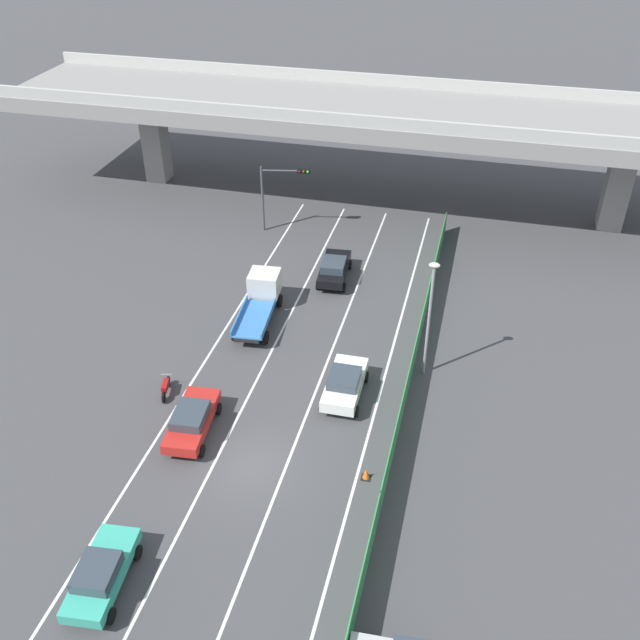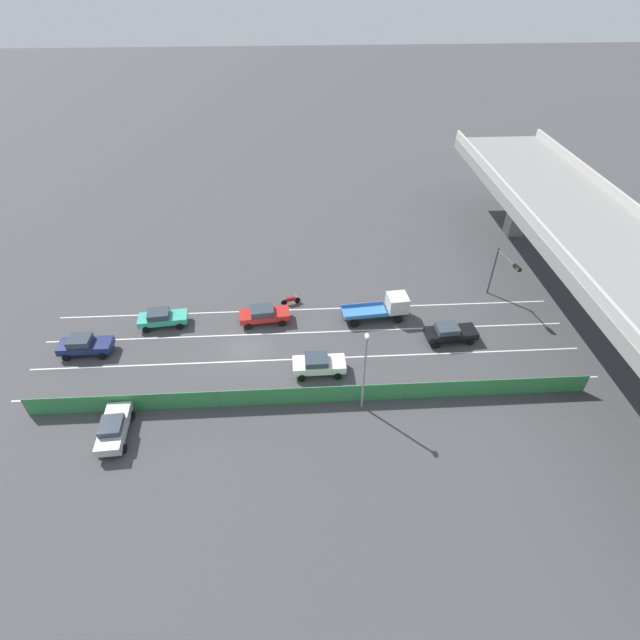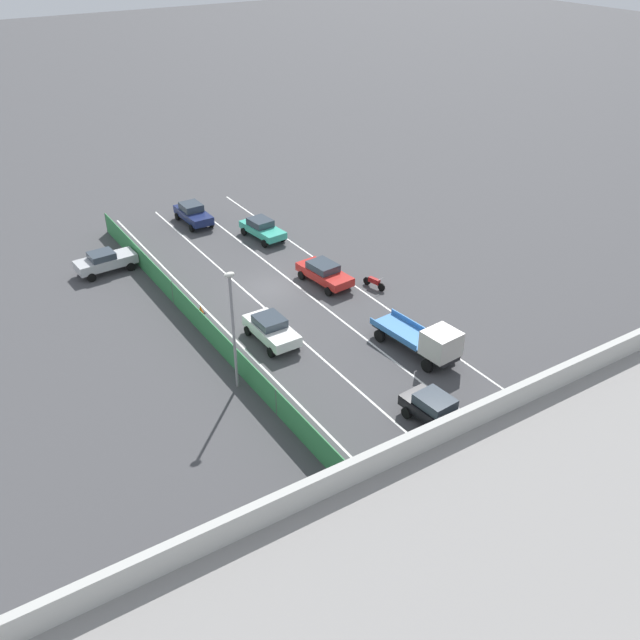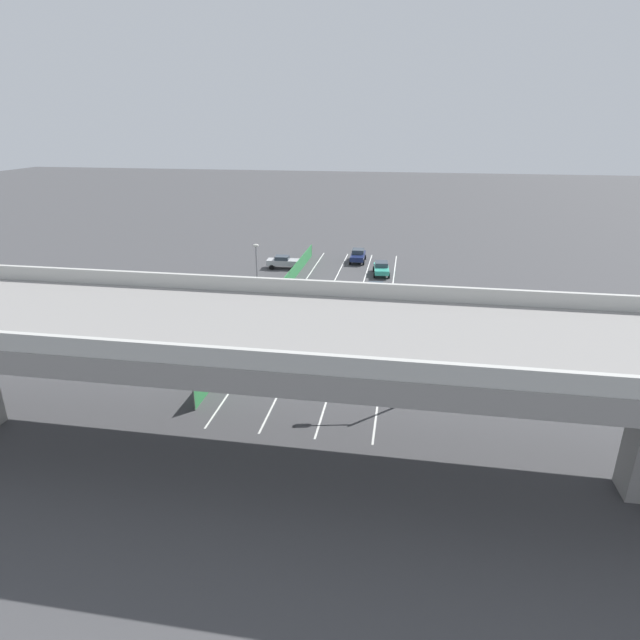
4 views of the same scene
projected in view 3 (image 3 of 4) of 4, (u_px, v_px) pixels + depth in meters
name	position (u px, v px, depth m)	size (l,w,h in m)	color
ground_plane	(271.00, 288.00, 49.79)	(300.00, 300.00, 0.00)	#424244
lane_line_left_edge	(376.00, 301.00, 48.20)	(0.14, 47.12, 0.01)	silver
lane_line_mid_left	(334.00, 314.00, 46.59)	(0.14, 47.12, 0.01)	silver
lane_line_mid_right	(289.00, 329.00, 44.97)	(0.14, 47.12, 0.01)	silver
lane_line_right_edge	(241.00, 345.00, 43.36)	(0.14, 47.12, 0.01)	silver
green_fence	(218.00, 341.00, 42.25)	(0.10, 43.22, 1.69)	#338447
car_sedan_black	(439.00, 412.00, 36.30)	(2.29, 4.67, 1.62)	black
car_sedan_white	(271.00, 329.00, 43.31)	(2.12, 4.37, 1.65)	white
car_taxi_teal	(262.00, 228.00, 56.75)	(2.35, 4.59, 1.58)	teal
car_sedan_navy	(193.00, 213.00, 59.35)	(2.06, 4.48, 1.70)	navy
car_sedan_red	(324.00, 272.00, 49.95)	(2.40, 4.77, 1.57)	red
flatbed_truck_blue	(428.00, 341.00, 41.49)	(2.62, 6.25, 2.37)	black
motorcycle	(374.00, 282.00, 49.57)	(0.71, 1.92, 0.93)	black
parked_wagon_silver	(105.00, 261.00, 51.50)	(4.50, 2.17, 1.65)	#B2B5B7
traffic_light	(621.00, 392.00, 33.01)	(3.70, 0.97, 5.25)	#47474C
street_lamp	(233.00, 320.00, 37.43)	(0.60, 0.36, 7.30)	gray
traffic_cone	(201.00, 310.00, 46.62)	(0.47, 0.47, 0.58)	orange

